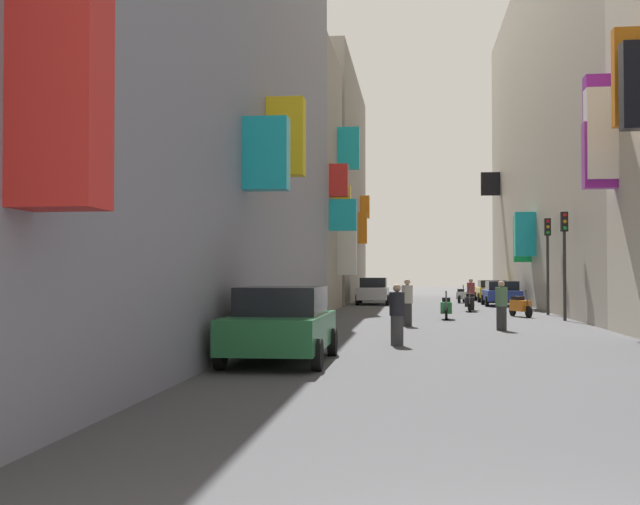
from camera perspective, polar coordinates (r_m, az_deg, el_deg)
ground_plane at (r=34.81m, az=8.53°, el=-4.44°), size 140.00×140.00×0.00m
building_left_near at (r=22.04m, az=-11.96°, el=12.30°), size 7.02×31.09×14.10m
building_left_mid_a at (r=40.49m, az=-3.13°, el=4.97°), size 7.25×7.64×12.72m
building_left_far at (r=55.69m, az=-0.47°, el=4.51°), size 6.65×19.57×15.22m
building_right_mid_b at (r=47.32m, az=17.86°, el=8.11°), size 7.35×37.95×19.25m
parked_car_silver at (r=47.32m, az=3.79°, el=-2.68°), size 1.87×4.37×1.55m
parked_car_green at (r=16.68m, az=-2.75°, el=-4.96°), size 2.02×4.27×1.54m
parked_car_yellow at (r=52.66m, az=11.98°, el=-2.61°), size 1.97×4.35×1.36m
parked_car_blue at (r=46.21m, az=12.66°, el=-2.77°), size 2.03×4.03×1.37m
scooter_orange at (r=34.72m, az=13.91°, el=-3.65°), size 0.80×1.85×1.13m
scooter_white at (r=50.29m, az=9.93°, el=-2.98°), size 0.72×1.95×1.13m
scooter_green at (r=32.29m, az=8.87°, el=-3.85°), size 0.48×1.77×1.13m
scooter_black at (r=39.03m, az=10.47°, el=-3.43°), size 0.50×1.92×1.13m
scooter_blue at (r=53.83m, az=3.65°, el=-2.90°), size 0.52×1.86×1.13m
pedestrian_crossing at (r=20.52m, az=5.44°, el=-4.40°), size 0.49×0.49×1.55m
pedestrian_near_left at (r=26.36m, az=12.65°, el=-3.68°), size 0.41×0.41×1.58m
pedestrian_near_right at (r=27.92m, az=6.15°, el=-3.54°), size 0.40×0.40×1.62m
pedestrian_mid_street at (r=40.65m, az=10.57°, el=-2.91°), size 0.53×0.53×1.55m
traffic_light_near_corner at (r=32.32m, az=16.82°, el=0.42°), size 0.26×0.34×4.16m
traffic_light_far_corner at (r=36.53m, az=15.72°, el=0.24°), size 0.26×0.34×4.20m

